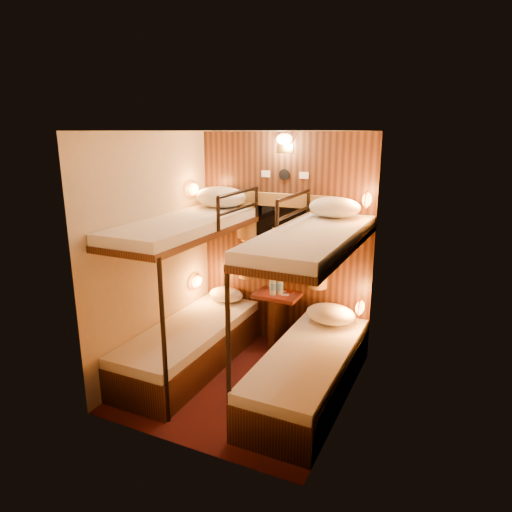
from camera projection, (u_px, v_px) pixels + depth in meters
The scene contains 22 objects.
floor at pixel (243, 382), 4.51m from camera, with size 2.10×2.10×0.00m, color #3E1210.
ceiling at pixel (241, 131), 3.88m from camera, with size 2.10×2.10×0.00m, color silver.
wall_back at pixel (285, 242), 5.11m from camera, with size 2.40×2.40×0.00m, color #C6B293.
wall_front at pixel (176, 303), 3.28m from camera, with size 2.40×2.40×0.00m, color #C6B293.
wall_left at pixel (154, 254), 4.61m from camera, with size 2.40×2.40×0.00m, color #C6B293.
wall_right at pixel (349, 281), 3.78m from camera, with size 2.40×2.40×0.00m, color #C6B293.
back_panel at pixel (284, 242), 5.10m from camera, with size 2.00×0.03×2.40m, color black.
bunk_left at pixel (190, 316), 4.69m from camera, with size 0.72×1.90×1.82m.
bunk_right at pixel (309, 340), 4.16m from camera, with size 0.72×1.90×1.82m.
window at pixel (283, 244), 5.08m from camera, with size 1.00×0.12×0.79m.
curtains at pixel (282, 238), 5.03m from camera, with size 1.10×0.22×1.00m.
back_fixtures at pixel (284, 146), 4.79m from camera, with size 0.54×0.09×0.48m.
reading_lamps at pixel (272, 245), 4.80m from camera, with size 2.00×0.20×1.25m.
table at pixel (277, 313), 5.14m from camera, with size 0.50×0.34×0.66m.
bottle_left at pixel (273, 285), 5.01m from camera, with size 0.07×0.07×0.26m.
bottle_right at pixel (280, 285), 5.03m from camera, with size 0.07×0.07×0.24m.
sachet_a at pixel (285, 295), 5.03m from camera, with size 0.08×0.06×0.01m, color silver.
sachet_b at pixel (282, 291), 5.14m from camera, with size 0.08×0.06×0.01m, color silver.
pillow_lower_left at pixel (226, 294), 5.38m from camera, with size 0.42×0.30×0.17m, color silver.
pillow_lower_right at pixel (331, 314), 4.74m from camera, with size 0.52×0.37×0.20m, color silver.
pillow_upper_left at pixel (221, 197), 5.00m from camera, with size 0.58×0.42×0.23m, color silver.
pillow_upper_right at pixel (335, 207), 4.42m from camera, with size 0.51×0.36×0.20m, color silver.
Camera 1 is at (1.83, -3.58, 2.39)m, focal length 32.00 mm.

